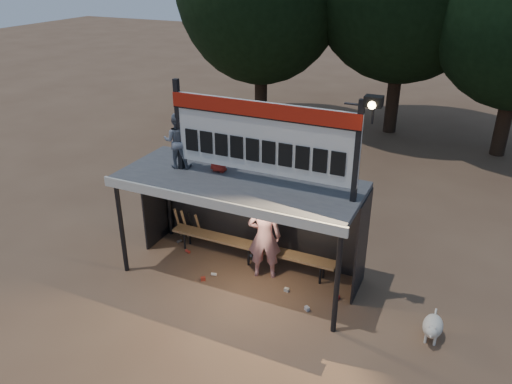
# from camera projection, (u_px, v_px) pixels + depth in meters

# --- Properties ---
(ground) EXTENTS (80.00, 80.00, 0.00)m
(ground) POSITION_uv_depth(u_px,v_px,m) (240.00, 275.00, 11.05)
(ground) COLOR brown
(ground) RESTS_ON ground
(player) EXTENTS (0.83, 0.67, 1.96)m
(player) POSITION_uv_depth(u_px,v_px,m) (264.00, 237.00, 10.63)
(player) COLOR white
(player) RESTS_ON ground
(child_a) EXTENTS (0.70, 0.63, 1.18)m
(child_a) POSITION_uv_depth(u_px,v_px,m) (177.00, 141.00, 10.40)
(child_a) COLOR slate
(child_a) RESTS_ON dugout_shelter
(child_b) EXTENTS (0.48, 0.33, 0.95)m
(child_b) POSITION_uv_depth(u_px,v_px,m) (219.00, 150.00, 10.24)
(child_b) COLOR #A72319
(child_b) RESTS_ON dugout_shelter
(dugout_shelter) EXTENTS (5.10, 2.08, 2.32)m
(dugout_shelter) POSITION_uv_depth(u_px,v_px,m) (244.00, 196.00, 10.46)
(dugout_shelter) COLOR #414144
(dugout_shelter) RESTS_ON ground
(scoreboard_assembly) EXTENTS (4.10, 0.27, 1.99)m
(scoreboard_assembly) POSITION_uv_depth(u_px,v_px,m) (264.00, 136.00, 9.41)
(scoreboard_assembly) COLOR black
(scoreboard_assembly) RESTS_ON dugout_shelter
(bench) EXTENTS (4.00, 0.35, 0.48)m
(bench) POSITION_uv_depth(u_px,v_px,m) (251.00, 246.00, 11.32)
(bench) COLOR #957046
(bench) RESTS_ON ground
(dog) EXTENTS (0.36, 0.81, 0.49)m
(dog) POSITION_uv_depth(u_px,v_px,m) (433.00, 327.00, 9.08)
(dog) COLOR silver
(dog) RESTS_ON ground
(bats) EXTENTS (0.68, 0.35, 0.84)m
(bats) POSITION_uv_depth(u_px,v_px,m) (188.00, 225.00, 12.23)
(bats) COLOR #9E7349
(bats) RESTS_ON ground
(litter) EXTENTS (4.28, 1.39, 0.08)m
(litter) POSITION_uv_depth(u_px,v_px,m) (244.00, 274.00, 11.02)
(litter) COLOR maroon
(litter) RESTS_ON ground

